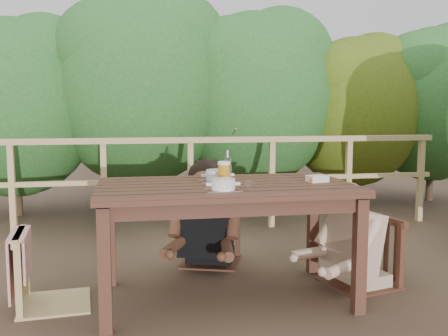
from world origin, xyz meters
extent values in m
plane|color=brown|center=(0.00, 0.00, 0.00)|extent=(60.00, 60.00, 0.00)
cube|color=#402217|center=(0.00, 0.00, 0.39)|extent=(1.70, 0.95, 0.78)
cube|color=tan|center=(-1.14, 0.10, 0.48)|extent=(0.51, 0.51, 0.95)
cube|color=#402217|center=(0.03, 0.83, 0.48)|extent=(0.61, 0.61, 0.96)
cube|color=#402217|center=(1.03, 0.09, 0.48)|extent=(0.58, 0.58, 0.96)
cube|color=tan|center=(0.00, 2.00, 0.51)|extent=(5.60, 0.10, 1.01)
cylinder|color=silver|center=(-0.06, -0.26, 0.83)|extent=(0.26, 0.26, 0.09)
cylinder|color=white|center=(-0.03, 0.15, 0.83)|extent=(0.28, 0.28, 0.09)
ellipsoid|color=#935F29|center=(-0.01, -0.16, 0.82)|extent=(0.11, 0.09, 0.07)
cylinder|color=orange|center=(-0.01, 0.00, 0.87)|extent=(0.09, 0.09, 0.17)
cylinder|color=silver|center=(0.02, 0.04, 0.90)|extent=(0.06, 0.06, 0.24)
cylinder|color=white|center=(0.10, -0.25, 0.82)|extent=(0.06, 0.06, 0.07)
cube|color=white|center=(0.64, -0.04, 0.81)|extent=(0.16, 0.13, 0.06)
camera|label=1|loc=(-0.62, -3.29, 1.29)|focal=40.31mm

